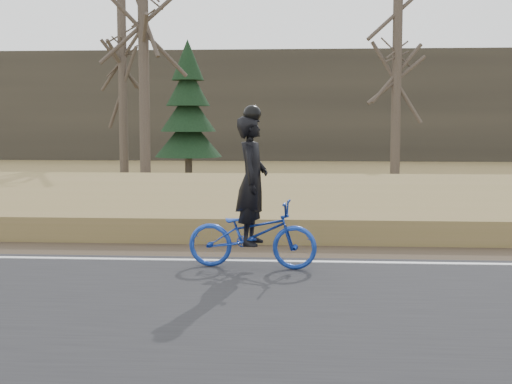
{
  "coord_description": "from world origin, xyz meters",
  "views": [
    {
      "loc": [
        1.71,
        -10.58,
        2.23
      ],
      "look_at": [
        0.94,
        0.5,
        1.1
      ],
      "focal_mm": 50.0,
      "sensor_mm": 36.0,
      "label": 1
    }
  ],
  "objects": [
    {
      "name": "bare_tree_left",
      "position": [
        -5.69,
        18.07,
        3.52
      ],
      "size": [
        0.36,
        0.36,
        7.05
      ],
      "primitive_type": "cylinder",
      "color": "#4E4339",
      "rests_on": "ground"
    },
    {
      "name": "railroad",
      "position": [
        0.0,
        8.0,
        0.53
      ],
      "size": [
        120.0,
        2.4,
        0.29
      ],
      "color": "black",
      "rests_on": "ballast"
    },
    {
      "name": "shoulder",
      "position": [
        0.0,
        1.2,
        0.02
      ],
      "size": [
        120.0,
        1.6,
        0.04
      ],
      "primitive_type": "cube",
      "color": "#473A2B",
      "rests_on": "ground"
    },
    {
      "name": "ballast",
      "position": [
        0.0,
        8.0,
        0.23
      ],
      "size": [
        120.0,
        3.0,
        0.45
      ],
      "primitive_type": "cube",
      "color": "slate",
      "rests_on": "ground"
    },
    {
      "name": "treeline_backdrop",
      "position": [
        0.0,
        30.0,
        3.0
      ],
      "size": [
        120.0,
        4.0,
        6.0
      ],
      "primitive_type": "cube",
      "color": "#383328",
      "rests_on": "ground"
    },
    {
      "name": "road",
      "position": [
        0.0,
        -2.5,
        0.03
      ],
      "size": [
        120.0,
        6.0,
        0.06
      ],
      "primitive_type": "cube",
      "color": "black",
      "rests_on": "ground"
    },
    {
      "name": "edge_line",
      "position": [
        0.0,
        0.2,
        0.07
      ],
      "size": [
        120.0,
        0.12,
        0.01
      ],
      "primitive_type": "cube",
      "color": "silver",
      "rests_on": "road"
    },
    {
      "name": "embankment",
      "position": [
        0.0,
        4.2,
        0.22
      ],
      "size": [
        120.0,
        5.0,
        0.44
      ],
      "primitive_type": "cube",
      "color": "olive",
      "rests_on": "ground"
    },
    {
      "name": "cyclist",
      "position": [
        0.94,
        -0.3,
        0.82
      ],
      "size": [
        1.96,
        0.86,
        2.38
      ],
      "rotation": [
        0.0,
        0.0,
        1.46
      ],
      "color": "#16369A",
      "rests_on": "road"
    },
    {
      "name": "conifer",
      "position": [
        -2.82,
        16.81,
        2.51
      ],
      "size": [
        2.6,
        2.6,
        5.3
      ],
      "color": "#4E4339",
      "rests_on": "ground"
    },
    {
      "name": "bare_tree_near_left",
      "position": [
        -3.76,
        13.48,
        3.62
      ],
      "size": [
        0.36,
        0.36,
        7.24
      ],
      "primitive_type": "cylinder",
      "color": "#4E4339",
      "rests_on": "ground"
    },
    {
      "name": "bare_tree_center",
      "position": [
        5.04,
        16.19,
        3.67
      ],
      "size": [
        0.36,
        0.36,
        7.34
      ],
      "primitive_type": "cylinder",
      "color": "#4E4339",
      "rests_on": "ground"
    },
    {
      "name": "ground",
      "position": [
        0.0,
        0.0,
        0.0
      ],
      "size": [
        120.0,
        120.0,
        0.0
      ],
      "primitive_type": "plane",
      "color": "olive",
      "rests_on": "ground"
    }
  ]
}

